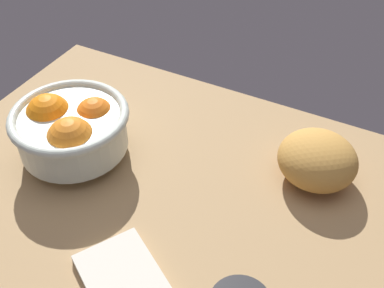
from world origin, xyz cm
name	(u,v)px	position (x,y,z in cm)	size (l,w,h in cm)	color
ground_plane	(159,189)	(0.00, 0.00, -1.50)	(79.53, 59.11, 3.00)	tan
fruit_bowl	(71,128)	(16.34, 0.77, 6.10)	(19.91, 19.91, 11.03)	silver
bread_loaf	(317,160)	(-22.32, -12.97, 4.17)	(13.02, 12.62, 8.34)	#C58E41
napkin_folded	(123,278)	(-4.88, 18.09, 0.70)	(12.87, 9.79, 1.40)	silver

